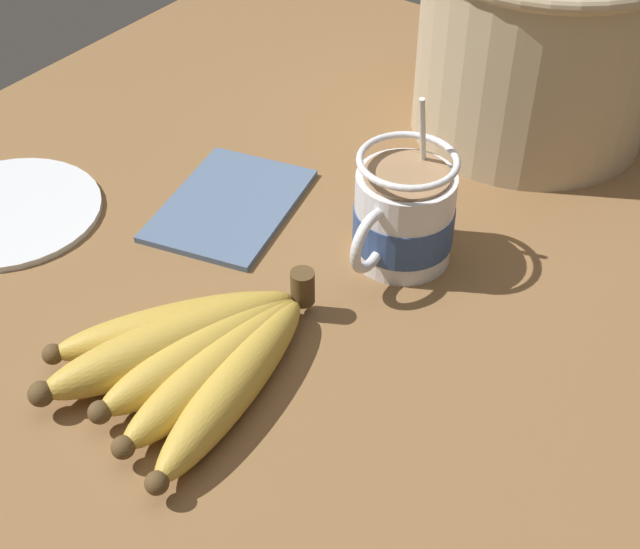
{
  "coord_description": "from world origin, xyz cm",
  "views": [
    {
      "loc": [
        45.95,
        26.79,
        53.28
      ],
      "look_at": [
        2.05,
        -3.98,
        7.16
      ],
      "focal_mm": 50.0,
      "sensor_mm": 36.0,
      "label": 1
    }
  ],
  "objects": [
    {
      "name": "table",
      "position": [
        0.0,
        0.0,
        1.31
      ],
      "size": [
        111.53,
        111.53,
        2.63
      ],
      "color": "brown",
      "rests_on": "ground"
    },
    {
      "name": "coffee_mug",
      "position": [
        -8.49,
        -2.6,
        7.06
      ],
      "size": [
        12.55,
        8.82,
        15.12
      ],
      "color": "silver",
      "rests_on": "table"
    },
    {
      "name": "woven_basket",
      "position": [
        -34.93,
        -3.0,
        12.98
      ],
      "size": [
        25.53,
        25.53,
        19.84
      ],
      "color": "tan",
      "rests_on": "table"
    },
    {
      "name": "napkin",
      "position": [
        -5.41,
        -19.69,
        2.93
      ],
      "size": [
        18.4,
        14.74,
        0.6
      ],
      "color": "slate",
      "rests_on": "table"
    },
    {
      "name": "small_plate",
      "position": [
        7.48,
        -36.22,
        2.93
      ],
      "size": [
        17.49,
        17.49,
        0.6
      ],
      "color": "silver",
      "rests_on": "table"
    },
    {
      "name": "banana_bunch",
      "position": [
        12.58,
        -7.99,
        4.59
      ],
      "size": [
        22.32,
        17.99,
        4.36
      ],
      "color": "#4C381E",
      "rests_on": "table"
    }
  ]
}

